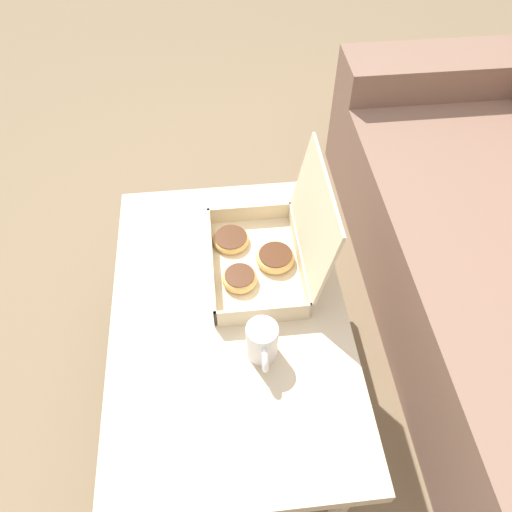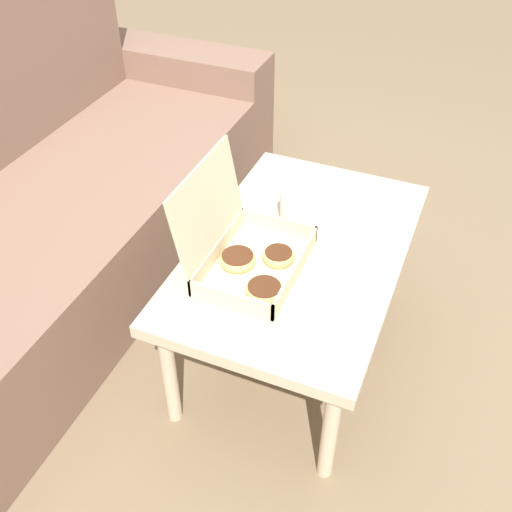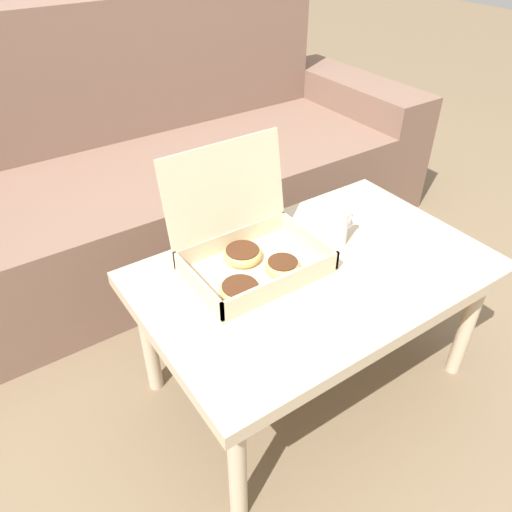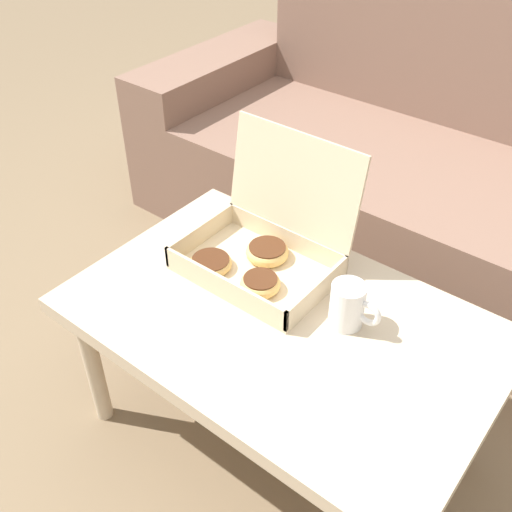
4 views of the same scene
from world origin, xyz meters
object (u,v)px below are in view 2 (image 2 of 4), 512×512
Objects in this scene: coffee_mug at (292,206)px; couch at (37,208)px; coffee_table at (299,259)px; pastry_box at (246,253)px.

couch is at bearing 97.54° from coffee_mug.
coffee_mug is (0.12, -0.94, 0.19)m from couch.
couch is at bearing 90.00° from coffee_table.
coffee_mug is at bearing -8.67° from pastry_box.
pastry_box is 0.27m from coffee_mug.
coffee_mug is at bearing -82.46° from couch.
couch is 0.96m from coffee_mug.
pastry_box reaches higher than coffee_table.
pastry_box is (-0.15, -0.89, 0.19)m from couch.
coffee_table is 0.21m from pastry_box.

